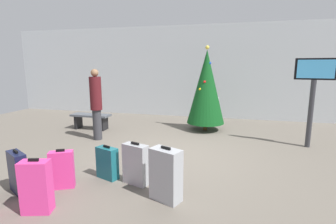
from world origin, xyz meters
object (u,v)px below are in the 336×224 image
Objects in this scene: holiday_tree at (206,87)px; suitcase_4 at (136,164)px; flight_info_kiosk at (313,86)px; suitcase_3 at (166,175)px; suitcase_1 at (62,170)px; suitcase_5 at (36,187)px; traveller_0 at (96,102)px; waiting_bench at (91,118)px; suitcase_0 at (107,163)px; suitcase_2 at (18,173)px.

holiday_tree is 3.52× the size of suitcase_4.
flight_info_kiosk reaches higher than suitcase_3.
suitcase_5 is (0.12, -0.69, 0.05)m from suitcase_1.
holiday_tree is at bearing 158.16° from flight_info_kiosk.
waiting_bench is at bearing 128.76° from traveller_0.
flight_info_kiosk is at bearing 35.42° from suitcase_0.
waiting_bench is 0.65× the size of traveller_0.
flight_info_kiosk reaches higher than suitcase_5.
suitcase_3 is at bearing -44.92° from traveller_0.
suitcase_0 is at bearing -56.60° from traveller_0.
suitcase_3 is at bearing -130.19° from flight_info_kiosk.
flight_info_kiosk is 5.75m from suitcase_1.
traveller_0 is 3.05m from suitcase_2.
suitcase_0 is at bearing 172.28° from suitcase_4.
suitcase_3 is 0.74m from suitcase_4.
holiday_tree is 4.25× the size of suitcase_0.
flight_info_kiosk is at bearing -2.62° from waiting_bench.
holiday_tree is 2.85m from flight_info_kiosk.
suitcase_4 is at bearing 23.61° from suitcase_2.
suitcase_3 is (1.75, 0.05, 0.08)m from suitcase_1.
suitcase_2 is (-2.46, -4.71, -1.02)m from holiday_tree.
traveller_0 is at bearing -51.24° from waiting_bench.
holiday_tree is 2.09× the size of waiting_bench.
suitcase_2 is (0.29, -2.96, -0.69)m from traveller_0.
traveller_0 is 2.46× the size of suitcase_5.
suitcase_5 is at bearing -80.25° from suitcase_1.
suitcase_2 reaches higher than suitcase_0.
holiday_tree is 1.19× the size of flight_info_kiosk.
waiting_bench is 4.66m from suitcase_5.
waiting_bench is 1.86× the size of suitcase_1.
suitcase_1 is (-4.53, -3.34, -1.19)m from flight_info_kiosk.
suitcase_1 is 1.75m from suitcase_3.
suitcase_0 is at bearing 70.34° from suitcase_5.
waiting_bench is (-3.53, -0.78, -1.00)m from holiday_tree.
suitcase_1 reaches higher than suitcase_0.
holiday_tree is at bearing 71.01° from suitcase_0.
flight_info_kiosk is at bearing 7.28° from traveller_0.
suitcase_0 is (1.41, -2.14, -0.74)m from traveller_0.
waiting_bench is at bearing 130.88° from suitcase_4.
suitcase_3 is at bearing -31.42° from suitcase_4.
suitcase_4 reaches higher than suitcase_2.
holiday_tree reaches higher than traveller_0.
traveller_0 is 2.87× the size of suitcase_1.
holiday_tree is at bearing 32.42° from traveller_0.
suitcase_3 is at bearing -21.06° from suitcase_0.
holiday_tree reaches higher than suitcase_5.
traveller_0 is 2.72× the size of suitcase_2.
suitcase_4 is (-0.77, -3.97, -1.00)m from holiday_tree.
suitcase_3 reaches higher than suitcase_4.
holiday_tree is 3.28m from traveller_0.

